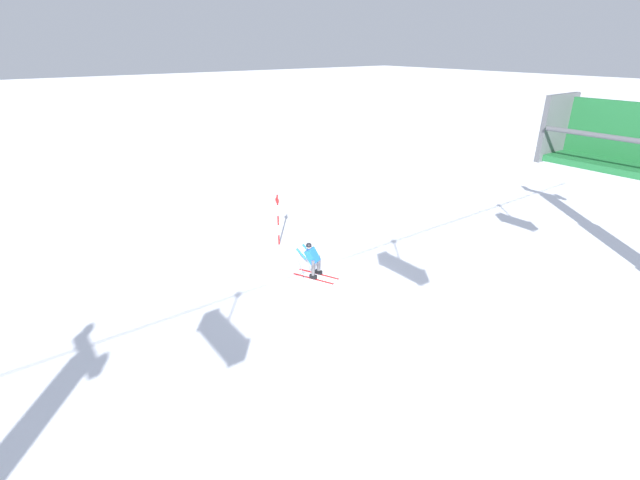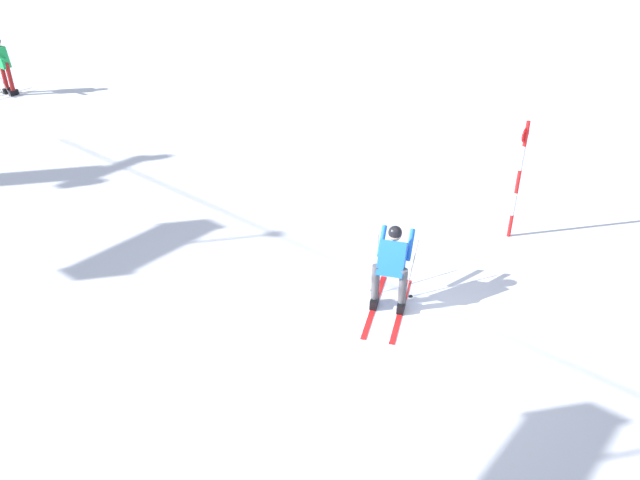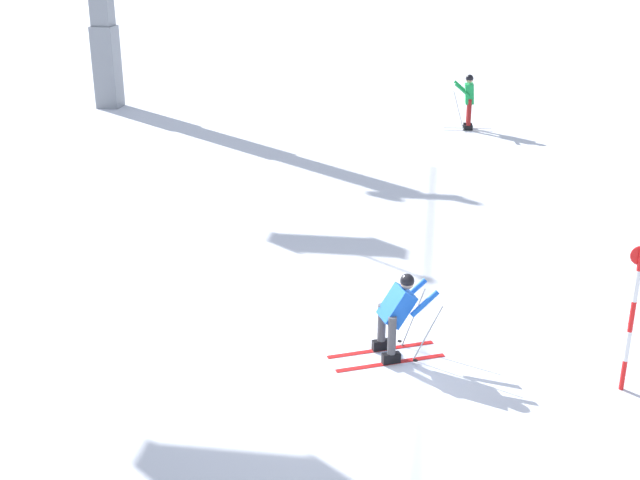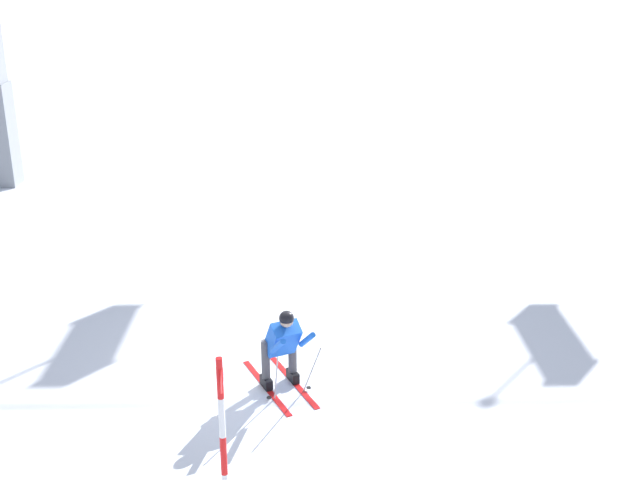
# 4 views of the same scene
# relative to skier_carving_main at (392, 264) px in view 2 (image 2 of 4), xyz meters

# --- Properties ---
(ground_plane) EXTENTS (260.00, 260.00, 0.00)m
(ground_plane) POSITION_rel_skier_carving_main_xyz_m (-0.01, 0.80, -0.76)
(ground_plane) COLOR white
(skier_carving_main) EXTENTS (1.24, 1.82, 1.48)m
(skier_carving_main) POSITION_rel_skier_carving_main_xyz_m (0.00, 0.00, 0.00)
(skier_carving_main) COLOR red
(skier_carving_main) RESTS_ON ground_plane
(trail_marker_pole) EXTENTS (0.07, 0.28, 2.33)m
(trail_marker_pole) POSITION_rel_skier_carving_main_xyz_m (-0.53, -3.29, 0.49)
(trail_marker_pole) COLOR red
(trail_marker_pole) RESTS_ON ground_plane
(skier_distant_uphill) EXTENTS (0.71, 1.58, 1.81)m
(skier_distant_uphill) POSITION_rel_skier_carving_main_xyz_m (15.35, -1.43, 0.28)
(skier_distant_uphill) COLOR white
(skier_distant_uphill) RESTS_ON ground_plane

